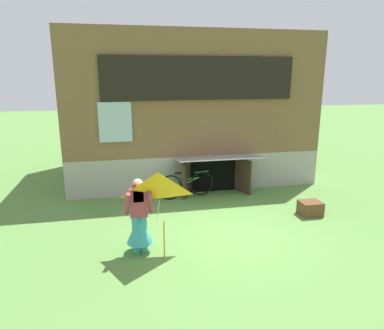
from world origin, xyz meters
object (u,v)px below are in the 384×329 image
(person, at_px, (139,222))
(wooden_crate, at_px, (310,208))
(kite, at_px, (159,198))
(bicycle_green, at_px, (186,185))

(person, height_order, wooden_crate, person)
(kite, relative_size, wooden_crate, 3.21)
(kite, xyz_separation_m, wooden_crate, (4.01, 1.61, -1.15))
(bicycle_green, height_order, wooden_crate, bicycle_green)
(person, bearing_deg, bicycle_green, 78.50)
(bicycle_green, xyz_separation_m, wooden_crate, (2.83, -1.93, -0.20))
(person, height_order, bicycle_green, person)
(person, distance_m, wooden_crate, 4.49)
(person, bearing_deg, kite, -44.22)
(person, distance_m, kite, 0.95)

